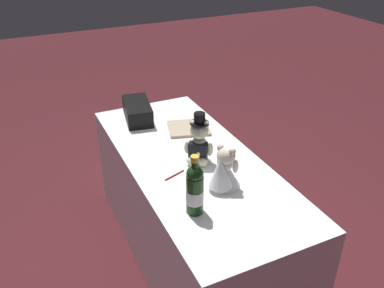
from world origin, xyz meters
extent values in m
plane|color=#47191E|center=(0.00, 0.00, 0.00)|extent=(12.00, 12.00, 0.00)
cube|color=white|center=(0.00, 0.00, 0.36)|extent=(1.67, 0.70, 0.71)
ellipsoid|color=beige|center=(-0.02, -0.03, 0.79)|extent=(0.12, 0.11, 0.14)
cube|color=black|center=(-0.05, -0.01, 0.79)|extent=(0.10, 0.11, 0.11)
sphere|color=beige|center=(-0.02, -0.03, 0.90)|extent=(0.10, 0.10, 0.10)
sphere|color=beige|center=(-0.05, -0.01, 0.89)|extent=(0.04, 0.04, 0.04)
sphere|color=beige|center=(0.00, -0.01, 0.94)|extent=(0.04, 0.04, 0.04)
sphere|color=beige|center=(-0.04, -0.06, 0.94)|extent=(0.04, 0.04, 0.04)
ellipsoid|color=beige|center=(0.01, 0.03, 0.80)|extent=(0.04, 0.04, 0.08)
ellipsoid|color=beige|center=(-0.07, -0.08, 0.80)|extent=(0.04, 0.04, 0.08)
sphere|color=beige|center=(-0.05, 0.03, 0.74)|extent=(0.05, 0.05, 0.05)
sphere|color=beige|center=(-0.09, -0.02, 0.74)|extent=(0.05, 0.05, 0.05)
cylinder|color=black|center=(-0.02, -0.03, 0.94)|extent=(0.10, 0.10, 0.01)
cylinder|color=black|center=(-0.02, -0.03, 0.98)|extent=(0.06, 0.06, 0.05)
cone|color=white|center=(-0.30, -0.04, 0.78)|extent=(0.16, 0.16, 0.14)
ellipsoid|color=white|center=(-0.30, -0.04, 0.84)|extent=(0.07, 0.06, 0.06)
sphere|color=beige|center=(-0.30, -0.04, 0.89)|extent=(0.09, 0.09, 0.09)
sphere|color=beige|center=(-0.28, -0.08, 0.88)|extent=(0.04, 0.04, 0.04)
sphere|color=beige|center=(-0.33, -0.06, 0.93)|extent=(0.04, 0.04, 0.04)
sphere|color=beige|center=(-0.27, -0.03, 0.93)|extent=(0.04, 0.04, 0.04)
ellipsoid|color=beige|center=(-0.33, -0.08, 0.83)|extent=(0.03, 0.03, 0.08)
ellipsoid|color=beige|center=(-0.25, -0.04, 0.83)|extent=(0.03, 0.03, 0.08)
cone|color=white|center=(-0.32, 0.00, 0.82)|extent=(0.17, 0.17, 0.16)
cylinder|color=#163B14|center=(-0.42, 0.18, 0.81)|extent=(0.08, 0.08, 0.19)
sphere|color=#163B14|center=(-0.42, 0.18, 0.92)|extent=(0.08, 0.08, 0.08)
cylinder|color=#163B14|center=(-0.42, 0.18, 0.97)|extent=(0.03, 0.03, 0.08)
cylinder|color=gold|center=(-0.42, 0.18, 1.00)|extent=(0.04, 0.04, 0.03)
cylinder|color=silver|center=(-0.42, 0.18, 0.80)|extent=(0.08, 0.08, 0.07)
cylinder|color=maroon|center=(-0.11, 0.15, 0.72)|extent=(0.05, 0.13, 0.01)
cone|color=silver|center=(-0.13, 0.22, 0.72)|extent=(0.01, 0.01, 0.01)
cube|color=black|center=(0.62, 0.11, 0.77)|extent=(0.36, 0.22, 0.12)
cube|color=#B7B7BF|center=(0.64, 0.03, 0.77)|extent=(0.04, 0.02, 0.03)
cube|color=tan|center=(0.34, -0.14, 0.72)|extent=(0.29, 0.31, 0.02)
camera|label=1|loc=(-1.77, 0.83, 1.93)|focal=38.27mm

